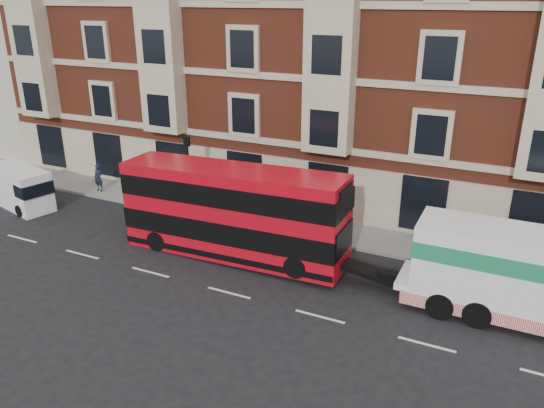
{
  "coord_description": "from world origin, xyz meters",
  "views": [
    {
      "loc": [
        9.81,
        -16.29,
        11.42
      ],
      "look_at": [
        0.04,
        4.0,
        2.52
      ],
      "focal_mm": 35.0,
      "sensor_mm": 36.0,
      "label": 1
    }
  ],
  "objects": [
    {
      "name": "victorian_terrace",
      "position": [
        0.5,
        15.0,
        10.07
      ],
      "size": [
        45.0,
        12.0,
        20.4
      ],
      "color": "brown",
      "rests_on": "ground"
    },
    {
      "name": "double_decker_bus",
      "position": [
        -1.46,
        3.0,
        2.28
      ],
      "size": [
        10.63,
        2.44,
        4.3
      ],
      "color": "red",
      "rests_on": "ground"
    },
    {
      "name": "lamp_post_west",
      "position": [
        -6.0,
        6.2,
        2.68
      ],
      "size": [
        0.35,
        0.15,
        4.35
      ],
      "color": "black",
      "rests_on": "sidewalk"
    },
    {
      "name": "pedestrian",
      "position": [
        -13.12,
        6.81,
        1.0
      ],
      "size": [
        0.63,
        0.42,
        1.7
      ],
      "primitive_type": "imported",
      "rotation": [
        0.0,
        0.0,
        0.02
      ],
      "color": "black",
      "rests_on": "sidewalk"
    },
    {
      "name": "ground",
      "position": [
        0.0,
        0.0,
        0.0
      ],
      "size": [
        120.0,
        120.0,
        0.0
      ],
      "primitive_type": "plane",
      "color": "black",
      "rests_on": "ground"
    },
    {
      "name": "box_van",
      "position": [
        -15.62,
        3.19,
        1.13
      ],
      "size": [
        4.72,
        2.82,
        2.3
      ],
      "rotation": [
        0.0,
        0.0,
        -0.25
      ],
      "color": "white",
      "rests_on": "ground"
    },
    {
      "name": "tow_truck",
      "position": [
        10.59,
        3.0,
        1.88
      ],
      "size": [
        8.51,
        2.52,
        3.55
      ],
      "color": "white",
      "rests_on": "ground"
    },
    {
      "name": "sidewalk",
      "position": [
        0.0,
        7.5,
        0.07
      ],
      "size": [
        90.0,
        3.0,
        0.15
      ],
      "primitive_type": "cube",
      "color": "slate",
      "rests_on": "ground"
    }
  ]
}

